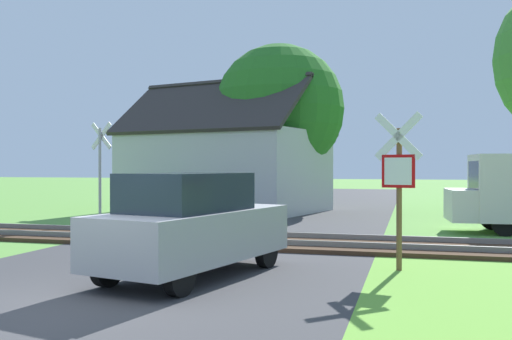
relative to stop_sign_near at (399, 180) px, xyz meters
name	(u,v)px	position (x,y,z in m)	size (l,w,h in m)	color
ground_plane	(59,311)	(-4.22, -4.15, -1.65)	(160.00, 160.00, 0.00)	#5B933D
road_asphalt	(131,281)	(-4.22, -2.15, -1.65)	(7.43, 80.00, 0.01)	#38383A
rail_track	(226,240)	(-4.22, 2.82, -1.60)	(60.00, 2.60, 0.22)	#422D1E
stop_sign_near	(399,180)	(0.00, 0.00, 0.00)	(0.86, 0.23, 2.88)	brown
crossing_sign_far	(100,166)	(-9.28, 5.46, 0.25)	(0.85, 0.27, 3.30)	#9E9EA5
house	(225,167)	(-7.43, 12.44, 0.20)	(9.22, 7.57, 5.61)	#B7B7BC
tree_center	(279,110)	(-5.29, 13.41, 2.70)	(5.62, 5.62, 7.17)	#513823
parked_car	(192,225)	(-3.40, -1.52, -0.76)	(2.53, 4.27, 1.78)	#99999E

